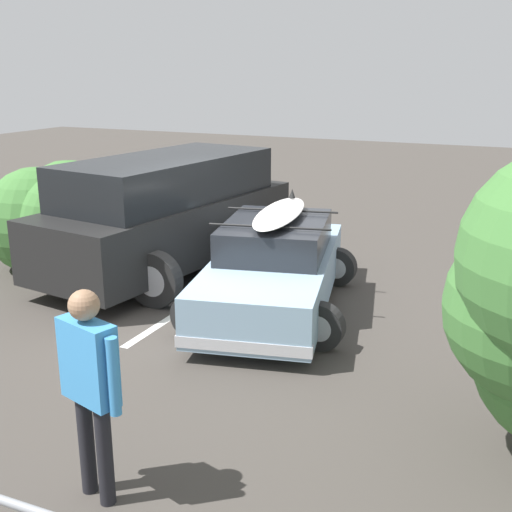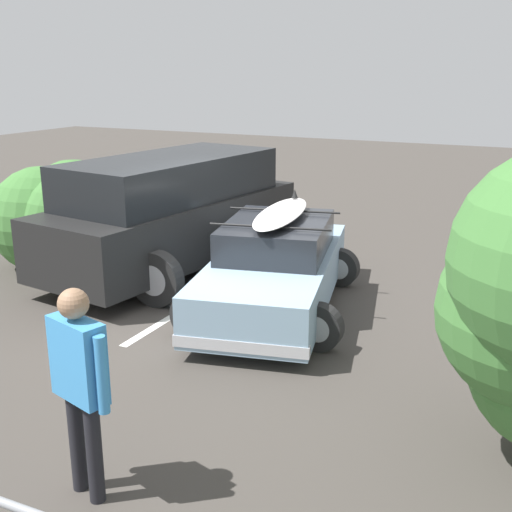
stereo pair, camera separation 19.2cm
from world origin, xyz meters
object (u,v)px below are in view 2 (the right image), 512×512
(bush_near_right, at_px, (71,216))
(suv_car, at_px, (173,212))
(person_bystander, at_px, (79,376))
(sedan_car, at_px, (275,268))

(bush_near_right, bearing_deg, suv_car, -162.17)
(person_bystander, bearing_deg, suv_car, -63.70)
(person_bystander, distance_m, bush_near_right, 6.57)
(suv_car, relative_size, bush_near_right, 2.10)
(sedan_car, relative_size, bush_near_right, 1.71)
(sedan_car, distance_m, person_bystander, 4.51)
(sedan_car, bearing_deg, suv_car, -22.27)
(sedan_car, relative_size, suv_car, 0.81)
(sedan_car, distance_m, suv_car, 2.53)
(suv_car, xyz_separation_m, bush_near_right, (1.72, 0.55, -0.12))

